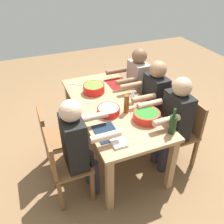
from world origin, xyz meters
TOP-DOWN VIEW (x-y plane):
  - ground_plane at (0.00, 0.00)m, footprint 8.00×8.00m
  - dining_table at (0.00, 0.00)m, footprint 1.75×0.84m
  - chair_near_center at (0.00, -0.74)m, footprint 0.40×0.40m
  - chair_far_center at (0.00, 0.74)m, footprint 0.40×0.40m
  - diner_far_center at (-0.00, 0.56)m, footprint 0.41×0.53m
  - chair_far_left at (-0.48, 0.74)m, footprint 0.40×0.40m
  - diner_far_left at (-0.48, 0.56)m, footprint 0.41×0.53m
  - chair_near_right at (0.48, -0.74)m, footprint 0.40×0.40m
  - diner_near_right at (0.48, -0.56)m, footprint 0.41×0.53m
  - chair_far_right at (0.48, 0.74)m, footprint 0.40×0.40m
  - diner_far_right at (0.48, 0.56)m, footprint 0.41×0.53m
  - serving_bowl_greens at (0.43, 0.23)m, footprint 0.30×0.30m
  - serving_bowl_salad at (-0.37, -0.10)m, footprint 0.28×0.28m
  - serving_bowl_pasta at (0.16, -0.11)m, footprint 0.26×0.26m
  - wine_bottle at (0.73, 0.35)m, footprint 0.08×0.08m
  - beer_bottle at (0.22, 0.09)m, footprint 0.06×0.06m
  - wine_glass at (0.05, 0.25)m, footprint 0.08×0.08m
  - fork_near_center at (-0.14, -0.26)m, footprint 0.04×0.17m
  - placemat_far_left at (-0.48, 0.26)m, footprint 0.32×0.23m
  - placemat_near_right at (0.48, -0.26)m, footprint 0.32×0.23m
  - carving_knife at (-0.68, -0.28)m, footprint 0.15×0.20m
  - napkin_stack at (0.69, -0.21)m, footprint 0.14×0.14m

SIDE VIEW (x-z plane):
  - ground_plane at x=0.00m, z-range 0.00..0.00m
  - chair_near_center at x=0.00m, z-range 0.06..0.91m
  - chair_far_center at x=0.00m, z-range 0.06..0.91m
  - chair_far_left at x=-0.48m, z-range 0.06..0.91m
  - chair_near_right at x=0.48m, z-range 0.06..0.91m
  - chair_far_right at x=0.48m, z-range 0.06..0.91m
  - dining_table at x=0.00m, z-range 0.28..1.02m
  - diner_far_center at x=0.00m, z-range 0.10..1.30m
  - diner_far_left at x=-0.48m, z-range 0.10..1.30m
  - diner_near_right at x=0.48m, z-range 0.10..1.30m
  - diner_far_right at x=0.48m, z-range 0.10..1.30m
  - placemat_far_left at x=-0.48m, z-range 0.74..0.75m
  - placemat_near_right at x=0.48m, z-range 0.74..0.75m
  - fork_near_center at x=-0.14m, z-range 0.74..0.75m
  - carving_knife at x=-0.68m, z-range 0.74..0.75m
  - napkin_stack at x=0.69m, z-range 0.74..0.76m
  - serving_bowl_pasta at x=0.16m, z-range 0.75..0.82m
  - serving_bowl_greens at x=0.43m, z-range 0.75..0.84m
  - serving_bowl_salad at x=-0.37m, z-range 0.75..0.85m
  - wine_bottle at x=0.73m, z-range 0.70..0.99m
  - beer_bottle at x=0.22m, z-range 0.74..0.96m
  - wine_glass at x=0.05m, z-range 0.77..0.94m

